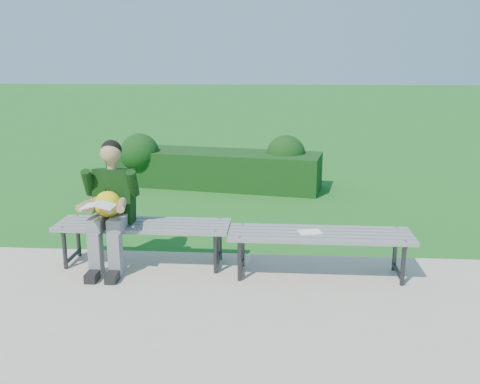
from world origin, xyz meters
TOP-DOWN VIEW (x-y plane):
  - ground at (0.00, 0.00)m, footprint 80.00×80.00m
  - walkway at (0.00, -1.75)m, footprint 30.00×3.50m
  - hedge at (-0.36, 3.28)m, footprint 3.69×1.50m
  - bench_left at (-0.64, -0.38)m, footprint 1.80×0.50m
  - bench_right at (1.18, -0.55)m, footprint 1.80×0.50m
  - seated_boy at (-0.94, -0.48)m, footprint 0.56×0.76m
  - paper_sheet at (1.08, -0.55)m, footprint 0.25×0.21m

SIDE VIEW (x-z plane):
  - ground at x=0.00m, z-range 0.00..0.00m
  - walkway at x=0.00m, z-range 0.00..0.02m
  - hedge at x=-0.36m, z-range -0.09..0.81m
  - bench_left at x=-0.64m, z-range 0.19..0.64m
  - bench_right at x=1.18m, z-range 0.19..0.64m
  - paper_sheet at x=1.08m, z-range 0.47..0.48m
  - seated_boy at x=-0.94m, z-range 0.06..1.37m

